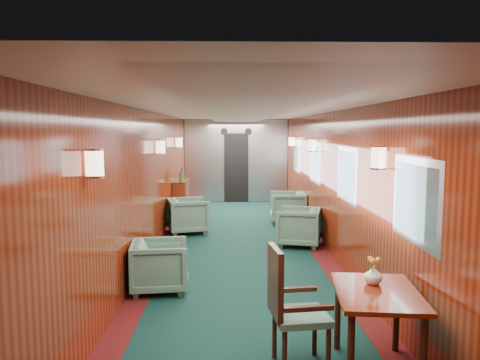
{
  "coord_description": "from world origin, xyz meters",
  "views": [
    {
      "loc": [
        -0.2,
        -7.67,
        2.09
      ],
      "look_at": [
        0.0,
        1.12,
        1.15
      ],
      "focal_mm": 35.0,
      "sensor_mm": 36.0,
      "label": 1
    }
  ],
  "objects_px": {
    "dining_table": "(377,304)",
    "side_chair": "(289,303)",
    "armchair_left_near": "(160,266)",
    "armchair_left_far": "(188,216)",
    "credenza": "(181,199)",
    "armchair_right_near": "(298,227)",
    "armchair_right_far": "(287,208)"
  },
  "relations": [
    {
      "from": "side_chair",
      "to": "armchair_right_far",
      "type": "distance_m",
      "value": 6.48
    },
    {
      "from": "armchair_right_near",
      "to": "armchair_right_far",
      "type": "bearing_deg",
      "value": -167.52
    },
    {
      "from": "dining_table",
      "to": "armchair_right_near",
      "type": "bearing_deg",
      "value": 96.41
    },
    {
      "from": "credenza",
      "to": "armchair_right_near",
      "type": "xyz_separation_m",
      "value": [
        2.38,
        -2.66,
        -0.12
      ]
    },
    {
      "from": "side_chair",
      "to": "armchair_left_far",
      "type": "bearing_deg",
      "value": 96.77
    },
    {
      "from": "dining_table",
      "to": "armchair_left_near",
      "type": "distance_m",
      "value": 3.05
    },
    {
      "from": "dining_table",
      "to": "credenza",
      "type": "height_order",
      "value": "credenza"
    },
    {
      "from": "dining_table",
      "to": "side_chair",
      "type": "relative_size",
      "value": 0.96
    },
    {
      "from": "armchair_left_near",
      "to": "armchair_left_far",
      "type": "distance_m",
      "value": 3.45
    },
    {
      "from": "credenza",
      "to": "armchair_left_near",
      "type": "height_order",
      "value": "credenza"
    },
    {
      "from": "side_chair",
      "to": "armchair_left_near",
      "type": "distance_m",
      "value": 2.49
    },
    {
      "from": "armchair_left_near",
      "to": "armchair_right_far",
      "type": "xyz_separation_m",
      "value": [
        2.21,
        4.4,
        0.02
      ]
    },
    {
      "from": "dining_table",
      "to": "credenza",
      "type": "relative_size",
      "value": 0.88
    },
    {
      "from": "side_chair",
      "to": "armchair_right_near",
      "type": "bearing_deg",
      "value": 73.38
    },
    {
      "from": "dining_table",
      "to": "side_chair",
      "type": "bearing_deg",
      "value": 178.06
    },
    {
      "from": "dining_table",
      "to": "armchair_left_far",
      "type": "distance_m",
      "value": 5.96
    },
    {
      "from": "side_chair",
      "to": "dining_table",
      "type": "bearing_deg",
      "value": -15.43
    },
    {
      "from": "dining_table",
      "to": "armchair_right_near",
      "type": "xyz_separation_m",
      "value": [
        -0.01,
        4.48,
        -0.27
      ]
    },
    {
      "from": "armchair_left_near",
      "to": "armchair_left_far",
      "type": "height_order",
      "value": "armchair_left_far"
    },
    {
      "from": "dining_table",
      "to": "armchair_right_far",
      "type": "bearing_deg",
      "value": 95.85
    },
    {
      "from": "armchair_right_near",
      "to": "armchair_right_far",
      "type": "distance_m",
      "value": 2.06
    },
    {
      "from": "armchair_right_near",
      "to": "credenza",
      "type": "bearing_deg",
      "value": -123.98
    },
    {
      "from": "side_chair",
      "to": "armchair_right_far",
      "type": "relative_size",
      "value": 1.39
    },
    {
      "from": "credenza",
      "to": "side_chair",
      "type": "bearing_deg",
      "value": -76.72
    },
    {
      "from": "armchair_right_near",
      "to": "armchair_right_far",
      "type": "height_order",
      "value": "armchair_right_far"
    },
    {
      "from": "armchair_right_near",
      "to": "armchair_right_far",
      "type": "xyz_separation_m",
      "value": [
        0.06,
        2.06,
        0.01
      ]
    },
    {
      "from": "armchair_left_near",
      "to": "armchair_left_far",
      "type": "xyz_separation_m",
      "value": [
        0.07,
        3.44,
        0.03
      ]
    },
    {
      "from": "armchair_left_near",
      "to": "armchair_right_far",
      "type": "bearing_deg",
      "value": -33.14
    },
    {
      "from": "armchair_right_near",
      "to": "dining_table",
      "type": "bearing_deg",
      "value": 14.27
    },
    {
      "from": "credenza",
      "to": "armchair_right_near",
      "type": "bearing_deg",
      "value": -48.14
    },
    {
      "from": "armchair_left_near",
      "to": "armchair_right_near",
      "type": "relative_size",
      "value": 0.95
    },
    {
      "from": "dining_table",
      "to": "side_chair",
      "type": "xyz_separation_m",
      "value": [
        -0.73,
        0.11,
        -0.03
      ]
    }
  ]
}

